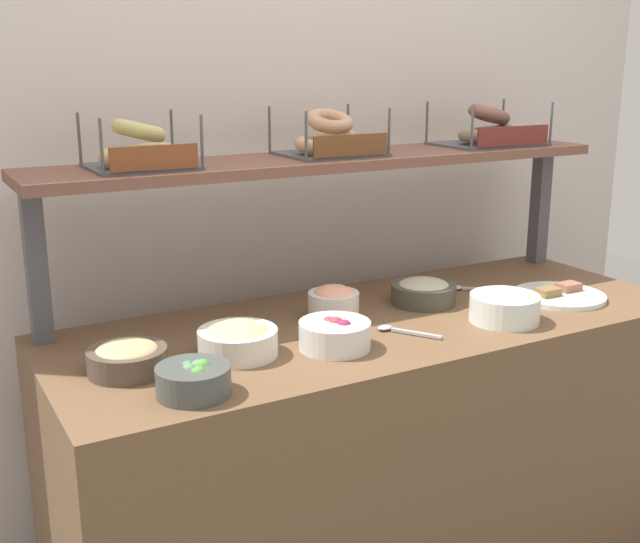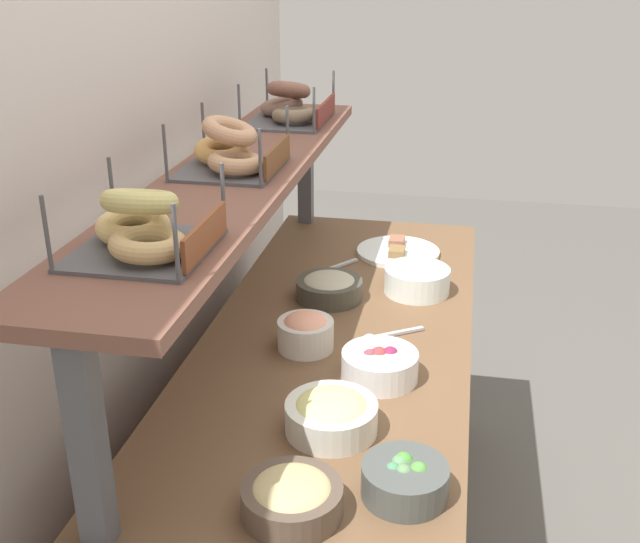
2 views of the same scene
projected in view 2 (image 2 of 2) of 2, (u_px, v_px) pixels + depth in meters
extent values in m
cube|color=beige|center=(133.00, 194.00, 2.02)|extent=(3.03, 0.06, 2.40)
cube|color=brown|center=(337.00, 462.00, 2.22)|extent=(1.83, 0.70, 0.85)
cube|color=#4C4C51|center=(88.00, 445.00, 1.25)|extent=(0.05, 0.05, 0.40)
cube|color=#4C4C51|center=(306.00, 169.00, 2.80)|extent=(0.05, 0.05, 0.40)
cube|color=brown|center=(235.00, 176.00, 1.94)|extent=(1.79, 0.32, 0.03)
cylinder|color=white|center=(331.00, 417.00, 1.62)|extent=(0.20, 0.20, 0.07)
ellipsoid|color=#E9E287|center=(331.00, 406.00, 1.61)|extent=(0.15, 0.15, 0.05)
cylinder|color=#494E4B|center=(405.00, 481.00, 1.43)|extent=(0.16, 0.16, 0.07)
sphere|color=#52993F|center=(419.00, 471.00, 1.42)|extent=(0.04, 0.04, 0.04)
sphere|color=#4B913A|center=(404.00, 462.00, 1.45)|extent=(0.04, 0.04, 0.04)
sphere|color=#498A60|center=(393.00, 470.00, 1.42)|extent=(0.03, 0.03, 0.03)
sphere|color=#618D5B|center=(404.00, 473.00, 1.42)|extent=(0.03, 0.03, 0.03)
sphere|color=#5D8D60|center=(400.00, 464.00, 1.44)|extent=(0.04, 0.04, 0.04)
cylinder|color=#424035|center=(329.00, 289.00, 2.24)|extent=(0.19, 0.19, 0.06)
ellipsoid|color=#BAB396|center=(329.00, 282.00, 2.23)|extent=(0.15, 0.15, 0.04)
cylinder|color=brown|center=(292.00, 500.00, 1.39)|extent=(0.19, 0.19, 0.06)
ellipsoid|color=tan|center=(292.00, 489.00, 1.38)|extent=(0.14, 0.14, 0.04)
cylinder|color=white|center=(380.00, 366.00, 1.82)|extent=(0.18, 0.18, 0.07)
sphere|color=#9C393C|center=(379.00, 355.00, 1.81)|extent=(0.04, 0.04, 0.04)
sphere|color=#A91E46|center=(373.00, 356.00, 1.81)|extent=(0.03, 0.03, 0.03)
sphere|color=#8A244D|center=(390.00, 355.00, 1.82)|extent=(0.04, 0.04, 0.04)
sphere|color=#92415B|center=(380.00, 355.00, 1.82)|extent=(0.04, 0.04, 0.04)
sphere|color=brown|center=(370.00, 356.00, 1.81)|extent=(0.04, 0.04, 0.04)
cylinder|color=white|center=(417.00, 280.00, 2.27)|extent=(0.19, 0.19, 0.08)
ellipsoid|color=beige|center=(417.00, 270.00, 2.26)|extent=(0.15, 0.15, 0.05)
cylinder|color=silver|center=(306.00, 335.00, 1.96)|extent=(0.14, 0.14, 0.08)
ellipsoid|color=#F9A583|center=(305.00, 323.00, 1.94)|extent=(0.11, 0.11, 0.05)
cylinder|color=white|center=(398.00, 252.00, 2.57)|extent=(0.28, 0.28, 0.01)
cube|color=olive|center=(397.00, 252.00, 2.52)|extent=(0.07, 0.05, 0.02)
cube|color=#945E47|center=(397.00, 241.00, 2.61)|extent=(0.07, 0.05, 0.02)
cube|color=#B7B7BC|center=(400.00, 332.00, 2.04)|extent=(0.09, 0.12, 0.01)
ellipsoid|color=#B7B7BC|center=(369.00, 338.00, 2.01)|extent=(0.04, 0.03, 0.01)
cube|color=#B7B7BC|center=(341.00, 265.00, 2.47)|extent=(0.12, 0.10, 0.01)
ellipsoid|color=#B7B7BC|center=(320.00, 272.00, 2.41)|extent=(0.04, 0.03, 0.01)
cube|color=#4C4C51|center=(144.00, 250.00, 1.42)|extent=(0.26, 0.24, 0.01)
cylinder|color=#4C4C51|center=(176.00, 244.00, 1.26)|extent=(0.01, 0.01, 0.14)
cylinder|color=#4C4C51|center=(223.00, 198.00, 1.49)|extent=(0.01, 0.01, 0.14)
cylinder|color=#4C4C51|center=(47.00, 235.00, 1.30)|extent=(0.01, 0.01, 0.14)
cylinder|color=#4C4C51|center=(112.00, 192.00, 1.53)|extent=(0.01, 0.01, 0.14)
cube|color=brown|center=(205.00, 235.00, 1.38)|extent=(0.22, 0.01, 0.06)
torus|color=tan|center=(148.00, 245.00, 1.36)|extent=(0.20, 0.20, 0.05)
torus|color=#DBB875|center=(133.00, 226.00, 1.45)|extent=(0.20, 0.20, 0.05)
torus|color=tan|center=(140.00, 201.00, 1.38)|extent=(0.15, 0.14, 0.07)
cube|color=#4C4C51|center=(231.00, 169.00, 1.93)|extent=(0.28, 0.24, 0.01)
cylinder|color=#4C4C51|center=(260.00, 159.00, 1.76)|extent=(0.01, 0.01, 0.14)
cylinder|color=#4C4C51|center=(287.00, 133.00, 2.01)|extent=(0.01, 0.01, 0.14)
cylinder|color=#4C4C51|center=(165.00, 154.00, 1.80)|extent=(0.01, 0.01, 0.14)
cylinder|color=#4C4C51|center=(203.00, 129.00, 2.05)|extent=(0.01, 0.01, 0.14)
cube|color=brown|center=(277.00, 157.00, 1.90)|extent=(0.24, 0.01, 0.06)
torus|color=tan|center=(236.00, 163.00, 1.87)|extent=(0.20, 0.20, 0.05)
torus|color=tan|center=(222.00, 150.00, 1.96)|extent=(0.18, 0.17, 0.06)
torus|color=tan|center=(229.00, 131.00, 1.90)|extent=(0.15, 0.15, 0.08)
cube|color=#4C4C51|center=(289.00, 120.00, 2.47)|extent=(0.34, 0.24, 0.01)
cylinder|color=#4C4C51|center=(314.00, 111.00, 2.28)|extent=(0.01, 0.01, 0.14)
cylinder|color=#4C4C51|center=(333.00, 92.00, 2.58)|extent=(0.01, 0.01, 0.14)
cylinder|color=#4C4C51|center=(239.00, 108.00, 2.32)|extent=(0.01, 0.01, 0.14)
cylinder|color=#4C4C51|center=(267.00, 89.00, 2.62)|extent=(0.01, 0.01, 0.14)
cube|color=maroon|center=(326.00, 110.00, 2.44)|extent=(0.29, 0.01, 0.06)
torus|color=#7B6851|center=(294.00, 115.00, 2.40)|extent=(0.20, 0.19, 0.05)
torus|color=#866254|center=(282.00, 106.00, 2.51)|extent=(0.17, 0.18, 0.06)
torus|color=brown|center=(289.00, 90.00, 2.44)|extent=(0.16, 0.16, 0.08)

